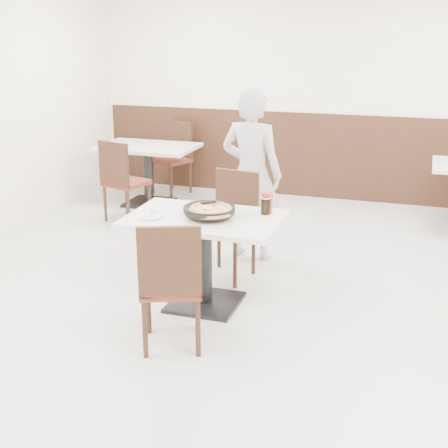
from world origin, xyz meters
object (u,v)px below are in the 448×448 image
(side_plate, at_px, (152,217))
(pizza_pan, at_px, (209,212))
(bg_table_left, at_px, (148,175))
(pizza, at_px, (211,211))
(diner_person, at_px, (251,174))
(red_cup, at_px, (267,203))
(bg_chair_left_far, at_px, (171,159))
(main_table, at_px, (205,261))
(bg_chair_left_near, at_px, (126,181))
(chair_far, at_px, (227,227))
(chair_near, at_px, (171,283))
(cola_glass, at_px, (266,206))

(side_plate, bearing_deg, pizza_pan, 18.38)
(bg_table_left, bearing_deg, pizza_pan, -56.34)
(pizza, height_order, diner_person, diner_person)
(red_cup, bearing_deg, bg_chair_left_far, 125.29)
(main_table, bearing_deg, bg_table_left, 123.05)
(diner_person, bearing_deg, main_table, 94.75)
(side_plate, bearing_deg, main_table, 22.08)
(side_plate, height_order, bg_chair_left_near, bg_chair_left_near)
(chair_far, relative_size, bg_chair_left_near, 1.00)
(main_table, distance_m, bg_chair_left_far, 3.56)
(chair_near, bearing_deg, cola_glass, 43.96)
(chair_far, xyz_separation_m, bg_table_left, (-1.68, 1.99, -0.10))
(cola_glass, bearing_deg, diner_person, 111.79)
(pizza, height_order, red_cup, red_cup)
(main_table, relative_size, diner_person, 0.73)
(side_plate, relative_size, bg_chair_left_far, 0.17)
(pizza, relative_size, side_plate, 2.16)
(chair_far, xyz_separation_m, cola_glass, (0.45, -0.39, 0.34))
(pizza, bearing_deg, diner_person, 90.84)
(pizza_pan, height_order, cola_glass, cola_glass)
(side_plate, distance_m, diner_person, 1.41)
(cola_glass, bearing_deg, bg_table_left, 131.84)
(diner_person, relative_size, bg_chair_left_far, 1.73)
(main_table, height_order, side_plate, side_plate)
(cola_glass, relative_size, diner_person, 0.08)
(chair_far, xyz_separation_m, diner_person, (0.06, 0.59, 0.35))
(side_plate, relative_size, cola_glass, 1.26)
(bg_chair_left_near, bearing_deg, main_table, -32.81)
(chair_far, relative_size, side_plate, 5.79)
(cola_glass, relative_size, bg_chair_left_near, 0.14)
(main_table, xyz_separation_m, pizza_pan, (0.05, -0.01, 0.42))
(cola_glass, relative_size, bg_chair_left_far, 0.14)
(chair_near, relative_size, pizza_pan, 2.41)
(side_plate, distance_m, bg_chair_left_far, 3.56)
(diner_person, bearing_deg, pizza, 97.95)
(main_table, bearing_deg, red_cup, 31.54)
(chair_near, distance_m, chair_far, 1.31)
(chair_near, xyz_separation_m, bg_chair_left_far, (-1.62, 3.87, 0.00))
(chair_near, distance_m, red_cup, 1.12)
(pizza_pan, distance_m, bg_table_left, 3.15)
(main_table, distance_m, diner_person, 1.28)
(chair_near, xyz_separation_m, cola_glass, (0.43, 0.92, 0.34))
(red_cup, relative_size, bg_table_left, 0.13)
(main_table, bearing_deg, pizza_pan, -14.38)
(chair_far, distance_m, cola_glass, 0.68)
(side_plate, height_order, cola_glass, cola_glass)
(side_plate, bearing_deg, chair_near, -54.85)
(diner_person, height_order, bg_table_left, diner_person)
(bg_chair_left_far, bearing_deg, diner_person, 153.65)
(red_cup, distance_m, bg_chair_left_far, 3.57)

